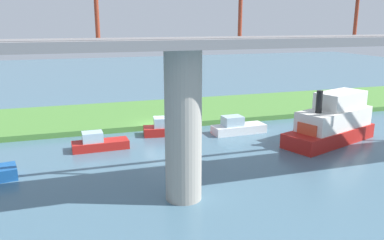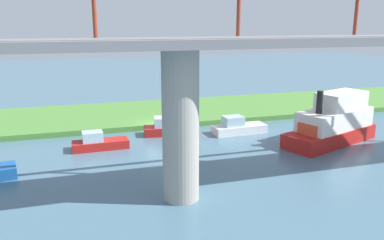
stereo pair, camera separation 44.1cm
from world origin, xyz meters
name	(u,v)px [view 1 (the left image)]	position (x,y,z in m)	size (l,w,h in m)	color
ground_plane	(158,130)	(0.00, 0.00, 0.00)	(160.00, 160.00, 0.00)	#476B7F
grassy_bank	(146,114)	(0.00, -6.00, 0.25)	(80.00, 12.00, 0.50)	#4C8438
bridge_pylon	(183,127)	(2.03, 15.08, 4.30)	(2.06, 2.06, 8.60)	#9E998E
bridge_span	(183,38)	(2.03, 15.06, 9.09)	(58.70, 4.30, 3.25)	slate
person_on_bank	(173,110)	(-2.13, -2.60, 1.20)	(0.50, 0.50, 1.39)	#2D334C
mooring_post	(182,114)	(-2.92, -1.80, 0.89)	(0.20, 0.20, 0.78)	brown
pontoon_yellow	(332,122)	(-13.15, 8.25, 1.71)	(9.53, 5.90, 4.62)	red
skiff_small	(237,127)	(-6.62, 3.37, 0.58)	(4.98, 1.96, 1.64)	white
motorboat_white	(99,143)	(5.89, 4.31, 0.53)	(4.46, 1.70, 1.47)	red
motorboat_red	(169,128)	(-0.56, 1.88, 0.58)	(5.05, 2.38, 1.62)	red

